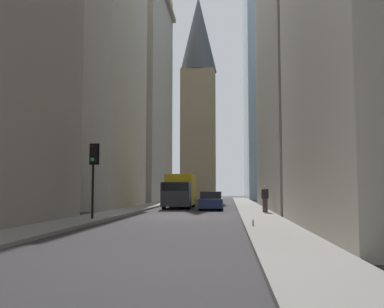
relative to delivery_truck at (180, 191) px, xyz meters
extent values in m
plane|color=#302D30|center=(-10.67, -1.40, -1.46)|extent=(135.00, 135.00, 0.00)
cube|color=gray|center=(-10.67, 3.10, -1.39)|extent=(90.00, 2.20, 0.14)
cube|color=gray|center=(-10.67, -5.90, -1.39)|extent=(90.00, 2.20, 0.14)
cube|color=#A8A091|center=(-2.47, -12.00, 10.59)|extent=(19.05, 10.00, 24.10)
cube|color=beige|center=(-0.07, 9.20, 15.04)|extent=(13.11, 10.00, 33.00)
cube|color=#A8A091|center=(18.23, 9.20, 13.52)|extent=(16.72, 10.00, 29.96)
cube|color=#8CA8B7|center=(32.95, -14.00, 26.39)|extent=(19.13, 14.00, 55.70)
cube|color=#9E8966|center=(29.43, 0.47, 8.50)|extent=(5.21, 5.21, 19.91)
cone|color=#474C51|center=(29.43, 0.47, 24.65)|extent=(5.73, 5.73, 12.39)
cube|color=yellow|center=(0.91, 0.00, 0.08)|extent=(4.60, 2.25, 2.60)
cube|color=#38383D|center=(-2.29, 0.00, -0.27)|extent=(1.90, 2.25, 1.90)
cube|color=black|center=(-2.29, 0.00, 0.33)|extent=(1.92, 2.09, 0.64)
cylinder|color=black|center=(-2.29, -0.99, -1.02)|extent=(0.88, 0.28, 0.88)
cylinder|color=black|center=(-2.29, 0.98, -1.02)|extent=(0.88, 0.28, 0.88)
cylinder|color=black|center=(2.31, -0.99, -1.02)|extent=(0.88, 0.28, 0.88)
cylinder|color=black|center=(2.31, 0.98, -1.02)|extent=(0.88, 0.28, 0.88)
cube|color=navy|center=(-2.73, -2.80, -0.93)|extent=(4.30, 1.78, 0.70)
cube|color=black|center=(-2.93, -2.80, -0.31)|extent=(2.10, 1.58, 0.54)
cylinder|color=black|center=(-1.38, -3.58, -1.14)|extent=(0.64, 0.22, 0.64)
cylinder|color=black|center=(-1.38, -2.02, -1.14)|extent=(0.64, 0.22, 0.64)
cylinder|color=black|center=(-4.08, -3.58, -1.14)|extent=(0.64, 0.22, 0.64)
cylinder|color=black|center=(-4.08, -2.02, -1.14)|extent=(0.64, 0.22, 0.64)
cylinder|color=black|center=(-14.72, 2.73, 0.10)|extent=(0.12, 0.12, 2.83)
cube|color=black|center=(-14.72, 2.73, 1.96)|extent=(0.28, 0.32, 0.90)
cube|color=black|center=(-14.57, 2.73, 1.96)|extent=(0.03, 0.52, 1.10)
sphere|color=black|center=(-14.88, 2.73, 2.26)|extent=(0.20, 0.20, 0.20)
sphere|color=black|center=(-14.88, 2.73, 1.96)|extent=(0.20, 0.20, 0.20)
sphere|color=green|center=(-14.88, 2.73, 1.66)|extent=(0.20, 0.20, 0.20)
cylinder|color=#473D33|center=(-8.14, -6.57, -0.89)|extent=(0.16, 0.16, 0.86)
cylinder|color=#473D33|center=(-8.14, -6.40, -0.89)|extent=(0.16, 0.16, 0.86)
cube|color=#232328|center=(-8.14, -6.48, -0.16)|extent=(0.26, 0.44, 0.61)
sphere|color=beige|center=(-8.14, -6.48, 0.29)|extent=(0.22, 0.22, 0.22)
cylinder|color=#999EA3|center=(-18.24, -5.14, -1.22)|extent=(0.07, 0.07, 0.20)
cylinder|color=#999EA3|center=(-18.24, -5.14, -1.08)|extent=(0.03, 0.03, 0.07)
camera|label=1|loc=(-35.77, -4.16, 0.20)|focal=39.59mm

